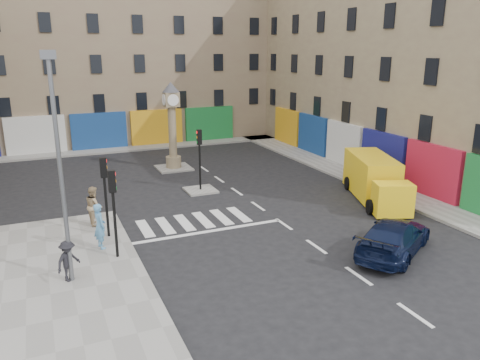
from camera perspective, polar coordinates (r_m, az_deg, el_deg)
ground at (r=22.78m, az=6.58°, el=-6.22°), size 120.00×120.00×0.00m
sidewalk_left at (r=18.26m, az=-22.10°, el=-12.98°), size 7.00×16.00×0.15m
sidewalk_right at (r=35.27m, az=10.76°, el=1.72°), size 2.60×30.00×0.15m
sidewalk_far at (r=41.80m, az=-13.78°, el=3.75°), size 32.00×2.40×0.15m
island_near at (r=28.87m, az=-4.83°, el=-1.24°), size 1.80×1.80×0.12m
island_far at (r=34.41m, az=-8.07°, el=1.46°), size 2.40×2.40×0.12m
building_right at (r=38.17m, az=19.50°, el=14.21°), size 10.00×30.00×16.00m
building_far at (r=46.67m, az=-15.79°, el=15.27°), size 32.00×10.00×17.00m
traffic_light_left_near at (r=19.46m, az=-15.19°, el=-2.37°), size 0.28×0.22×3.70m
traffic_light_left_far at (r=21.74m, az=-16.17°, el=-0.53°), size 0.28×0.22×3.70m
traffic_light_island at (r=28.23m, az=-4.95°, el=3.68°), size 0.28×0.22×3.70m
lamp_post at (r=17.40m, az=-21.18°, el=2.39°), size 0.50×0.25×8.30m
clock_pillar at (r=33.71m, az=-8.30°, el=7.21°), size 1.20×1.20×6.10m
navy_sedan at (r=21.08m, az=18.23°, el=-6.62°), size 5.50×4.53×1.50m
yellow_van at (r=28.07m, az=16.09°, el=0.11°), size 4.23×6.93×2.42m
pedestrian_blue at (r=21.00m, az=-16.73°, el=-5.38°), size 0.64×0.83×2.01m
pedestrian_tan at (r=23.85m, az=-17.36°, el=-3.00°), size 0.77×0.97×1.92m
pedestrian_dark at (r=18.61m, az=-20.22°, el=-9.22°), size 1.16×1.11×1.59m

